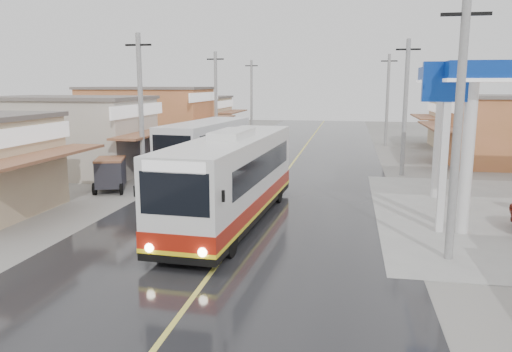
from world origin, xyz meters
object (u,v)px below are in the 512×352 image
object	(u,v)px
cyclist	(224,170)
tricycle_far	(156,150)
coach_bus	(233,178)
tricycle_near	(110,173)
second_bus	(206,146)

from	to	relation	value
cyclist	tricycle_far	bearing A→B (deg)	124.83
tricycle_far	coach_bus	bearing A→B (deg)	-51.76
tricycle_near	tricycle_far	xyz separation A→B (m)	(-1.30, 9.39, -0.08)
coach_bus	cyclist	world-z (taller)	coach_bus
tricycle_far	tricycle_near	bearing A→B (deg)	-76.40
coach_bus	tricycle_near	world-z (taller)	coach_bus
coach_bus	second_bus	world-z (taller)	coach_bus
coach_bus	tricycle_near	distance (m)	8.67
cyclist	coach_bus	bearing A→B (deg)	-83.95
second_bus	cyclist	world-z (taller)	second_bus
tricycle_far	cyclist	bearing A→B (deg)	-38.37
cyclist	tricycle_far	world-z (taller)	cyclist
cyclist	tricycle_far	distance (m)	8.98
coach_bus	tricycle_far	distance (m)	16.31
second_bus	cyclist	xyz separation A→B (m)	(1.88, -3.06, -0.95)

